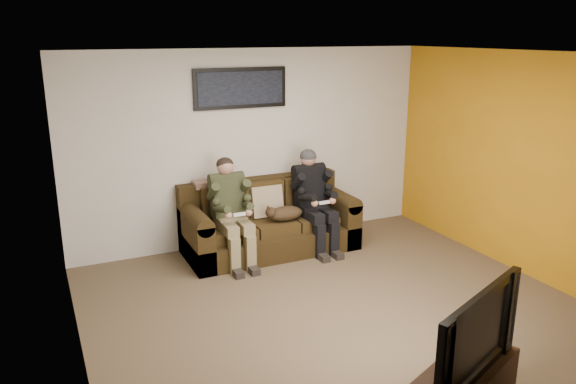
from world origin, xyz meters
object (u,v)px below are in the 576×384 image
television (463,332)px  cat (284,213)px  framed_poster (241,88)px  person_right (313,194)px  sofa (268,224)px  person_left (231,205)px

television → cat: bearing=63.5°
framed_poster → person_right: bearing=-36.5°
sofa → person_left: person_left is taller
person_left → framed_poster: size_ratio=1.04×
sofa → framed_poster: (-0.20, 0.39, 1.76)m
person_right → person_left: bearing=-180.0°
person_right → framed_poster: 1.67m
cat → framed_poster: 1.71m
sofa → cat: size_ratio=3.39×
person_left → framed_poster: (0.38, 0.57, 1.37)m
person_right → cat: size_ratio=1.99×
person_left → cat: bearing=-4.0°
sofa → person_right: person_right is taller
cat → framed_poster: framed_poster is taller
person_left → television: (0.49, -3.59, 0.01)m
person_left → framed_poster: bearing=56.8°
person_left → person_right: person_right is taller
person_left → television: bearing=-82.3°
sofa → cat: (0.13, -0.24, 0.20)m
sofa → person_right: (0.58, -0.19, 0.39)m
sofa → cat: 0.34m
person_right → television: size_ratio=1.10×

